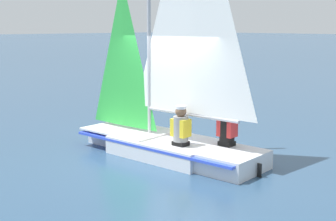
# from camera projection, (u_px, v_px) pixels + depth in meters

# --- Properties ---
(ground_plane) EXTENTS (260.00, 260.00, 0.00)m
(ground_plane) POSITION_uv_depth(u_px,v_px,m) (168.00, 155.00, 9.89)
(ground_plane) COLOR #2D4C6B
(sailboat_main) EXTENTS (4.39, 1.88, 5.92)m
(sailboat_main) POSITION_uv_depth(u_px,v_px,m) (169.00, 113.00, 9.70)
(sailboat_main) COLOR silver
(sailboat_main) RESTS_ON ground_plane
(sailor_helm) EXTENTS (0.37, 0.33, 1.16)m
(sailor_helm) POSITION_uv_depth(u_px,v_px,m) (181.00, 132.00, 9.22)
(sailor_helm) COLOR black
(sailor_helm) RESTS_ON ground_plane
(sailor_crew) EXTENTS (0.37, 0.33, 1.16)m
(sailor_crew) POSITION_uv_depth(u_px,v_px,m) (227.00, 132.00, 9.22)
(sailor_crew) COLOR black
(sailor_crew) RESTS_ON ground_plane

